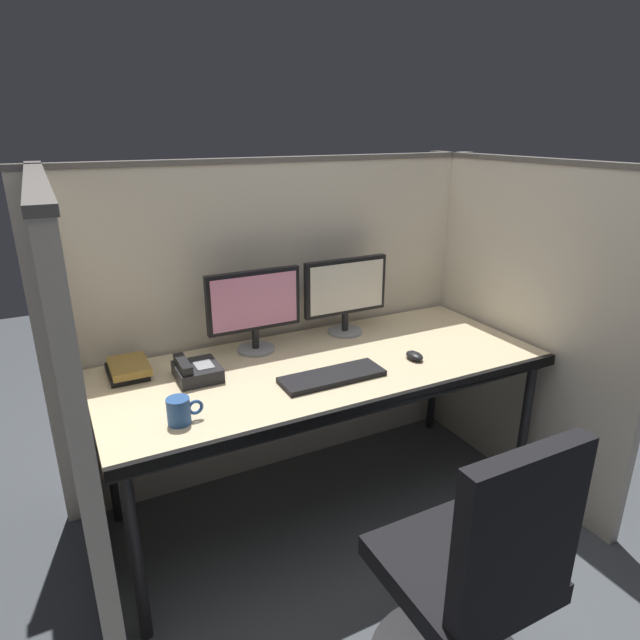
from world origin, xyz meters
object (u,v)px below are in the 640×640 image
Objects in this scene: monitor_left at (254,306)px; coffee_mug at (180,411)px; desk at (327,374)px; office_chair at (468,605)px; book_stack at (128,369)px; computer_mouse at (414,356)px; monitor_right at (346,291)px; keyboard_main at (332,376)px; desk_phone at (196,371)px.

coffee_mug is (-0.46, -0.48, -0.17)m from monitor_left.
desk is 15.08× the size of coffee_mug.
book_stack is (-0.73, 1.26, 0.40)m from office_chair.
monitor_left is at bearing 0.37° from book_stack.
monitor_left reaches higher than book_stack.
coffee_mug is at bearing -175.98° from computer_mouse.
monitor_right is (0.47, 0.01, 0.00)m from monitor_left.
computer_mouse is at bearing -75.19° from monitor_right.
office_chair is at bearing -89.65° from keyboard_main.
desk is 4.42× the size of monitor_left.
monitor_right is at bearing 104.81° from computer_mouse.
desk_phone is at bearing -153.18° from monitor_left.
monitor_right is 2.26× the size of desk_phone.
keyboard_main is 1.92× the size of book_stack.
monitor_left reaches higher than coffee_mug.
monitor_right is (0.25, 0.29, 0.27)m from desk.
keyboard_main is 3.41× the size of coffee_mug.
monitor_left and monitor_right have the same top height.
computer_mouse reaches higher than keyboard_main.
desk is 0.46m from monitor_right.
desk_phone is at bearing -33.21° from book_stack.
desk_phone reaches higher than desk.
monitor_right reaches higher than book_stack.
monitor_right is at bearing 48.45° from desk.
monitor_left is 2.26× the size of desk_phone.
desk_phone is (-0.79, -0.17, -0.18)m from monitor_right.
coffee_mug is (-0.14, -0.32, 0.01)m from desk_phone.
monitor_left reaches higher than desk_phone.
computer_mouse is (0.36, -0.13, 0.07)m from desk.
computer_mouse is 1.04m from coffee_mug.
monitor_left is 1.00× the size of keyboard_main.
office_chair reaches higher than desk_phone.
monitor_right is 0.83m from desk_phone.
book_stack is 1.77× the size of coffee_mug.
computer_mouse is at bearing -19.53° from book_stack.
coffee_mug is (-1.04, -0.07, 0.03)m from computer_mouse.
monitor_right is 4.48× the size of computer_mouse.
coffee_mug is (0.10, -0.48, 0.02)m from book_stack.
office_chair reaches higher than computer_mouse.
monitor_left is at bearing 26.82° from desk_phone.
monitor_left is 1.92× the size of book_stack.
computer_mouse reaches higher than desk.
office_chair is 10.16× the size of computer_mouse.
desk is at bearing -51.34° from monitor_left.
keyboard_main is 0.41m from computer_mouse.
office_chair reaches higher than coffee_mug.
desk is 0.44m from monitor_left.
office_chair reaches higher than book_stack.
coffee_mug is (-0.63, -0.07, 0.04)m from keyboard_main.
monitor_left is 0.49m from keyboard_main.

